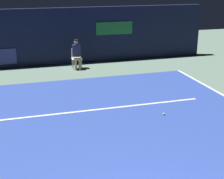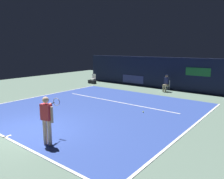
# 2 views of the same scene
# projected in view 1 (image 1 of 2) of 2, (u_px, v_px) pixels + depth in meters

# --- Properties ---
(ground_plane) EXTENTS (30.85, 30.85, 0.00)m
(ground_plane) POSITION_uv_depth(u_px,v_px,m) (89.00, 139.00, 8.54)
(ground_plane) COLOR slate
(court_surface) EXTENTS (10.53, 10.48, 0.01)m
(court_surface) POSITION_uv_depth(u_px,v_px,m) (89.00, 139.00, 8.54)
(court_surface) COLOR #2D479E
(court_surface) RESTS_ON ground
(line_service) EXTENTS (8.21, 0.10, 0.01)m
(line_service) POSITION_uv_depth(u_px,v_px,m) (76.00, 112.00, 10.20)
(line_service) COLOR white
(line_service) RESTS_ON court_surface
(back_wall) EXTENTS (15.18, 0.33, 2.60)m
(back_wall) POSITION_uv_depth(u_px,v_px,m) (50.00, 37.00, 15.34)
(back_wall) COLOR #141933
(back_wall) RESTS_ON ground
(line_judge_on_chair) EXTENTS (0.46, 0.54, 1.32)m
(line_judge_on_chair) POSITION_uv_depth(u_px,v_px,m) (77.00, 54.00, 14.80)
(line_judge_on_chair) COLOR white
(line_judge_on_chair) RESTS_ON ground
(tennis_ball) EXTENTS (0.07, 0.07, 0.07)m
(tennis_ball) POSITION_uv_depth(u_px,v_px,m) (164.00, 114.00, 9.98)
(tennis_ball) COLOR #CCE033
(tennis_ball) RESTS_ON court_surface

